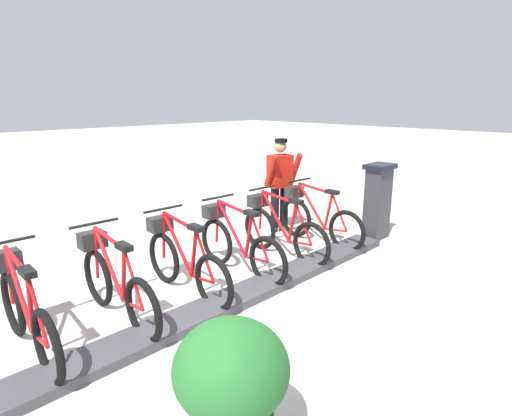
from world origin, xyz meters
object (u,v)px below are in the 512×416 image
Objects in this scene: bike_docked_5 at (25,311)px; worker_near_rack at (280,182)px; bike_docked_0 at (316,218)px; bike_docked_3 at (183,260)px; payment_kiosk at (377,200)px; planter_bush at (231,384)px; bike_docked_2 at (237,243)px; bike_docked_1 at (281,229)px; bike_docked_4 at (115,282)px.

worker_near_rack is at bearing -79.34° from bike_docked_5.
bike_docked_0 and bike_docked_3 have the same top height.
payment_kiosk is 1.32× the size of planter_bush.
bike_docked_2 is 1.04× the size of worker_near_rack.
planter_bush is (-1.65, 4.76, -0.12)m from payment_kiosk.
bike_docked_5 is at bearing 90.00° from bike_docked_1.
bike_docked_0 is 4.44m from planter_bush.
bike_docked_2 is 1.00× the size of bike_docked_4.
bike_docked_4 is (0.00, 2.65, 0.00)m from bike_docked_1.
bike_docked_4 is 2.24m from planter_bush.
bike_docked_5 is at bearing 90.00° from bike_docked_4.
bike_docked_2 is at bearing 114.98° from worker_near_rack.
bike_docked_2 and bike_docked_4 have the same top height.
bike_docked_1 is at bearing -90.00° from bike_docked_3.
bike_docked_0 is (0.57, 0.92, -0.24)m from payment_kiosk.
bike_docked_3 reaches higher than planter_bush.
bike_docked_1 and bike_docked_3 have the same top height.
bike_docked_5 is (0.57, 5.34, -0.24)m from payment_kiosk.
bike_docked_3 is 2.85m from worker_near_rack.
planter_bush is (-3.06, 3.87, -0.37)m from worker_near_rack.
bike_docked_2 is at bearing -90.00° from bike_docked_4.
bike_docked_0 is 1.77m from bike_docked_2.
bike_docked_5 is at bearing 83.89° from payment_kiosk.
worker_near_rack reaches higher than bike_docked_1.
bike_docked_0 and bike_docked_4 have the same top height.
worker_near_rack reaches higher than payment_kiosk.
bike_docked_0 is 0.97m from worker_near_rack.
bike_docked_0 is 1.00× the size of bike_docked_5.
bike_docked_1 and bike_docked_2 have the same top height.
bike_docked_5 is 4.55m from worker_near_rack.
bike_docked_5 is 2.29m from planter_bush.
payment_kiosk is 2.76m from bike_docked_2.
bike_docked_4 and bike_docked_5 have the same top height.
bike_docked_0 is at bearing -90.00° from bike_docked_4.
bike_docked_4 is at bearing -7.86° from planter_bush.
planter_bush is at bearing 120.01° from bike_docked_0.
bike_docked_3 is (0.00, 2.65, 0.00)m from bike_docked_0.
bike_docked_0 is 1.77× the size of planter_bush.
bike_docked_0 and bike_docked_5 have the same top height.
worker_near_rack is at bearing 32.26° from payment_kiosk.
bike_docked_3 is 1.77× the size of planter_bush.
bike_docked_4 is at bearing 90.00° from bike_docked_2.
payment_kiosk is 0.74× the size of bike_docked_0.
bike_docked_0 reaches higher than planter_bush.
bike_docked_2 is 0.88m from bike_docked_3.
bike_docked_3 is (0.57, 3.57, -0.24)m from payment_kiosk.
bike_docked_0 is at bearing -90.00° from bike_docked_3.
bike_docked_1 is (0.00, 0.88, 0.00)m from bike_docked_0.
payment_kiosk is at bearing -70.93° from planter_bush.
worker_near_rack reaches higher than bike_docked_2.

